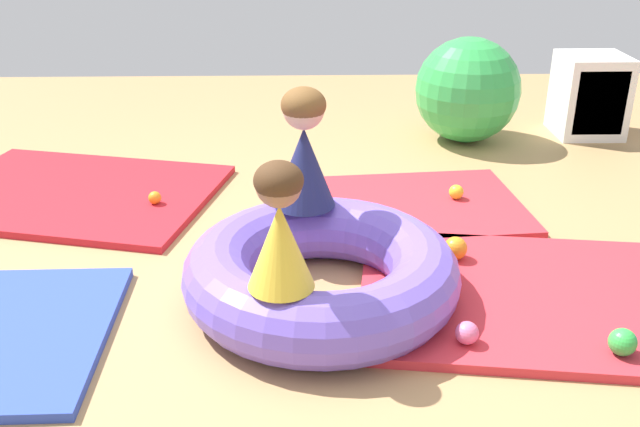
% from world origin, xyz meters
% --- Properties ---
extents(ground_plane, '(8.00, 8.00, 0.00)m').
position_xyz_m(ground_plane, '(0.00, 0.00, 0.00)').
color(ground_plane, tan).
extents(gym_mat_near_right, '(1.96, 1.32, 0.04)m').
position_xyz_m(gym_mat_near_right, '(1.22, -0.08, 0.02)').
color(gym_mat_near_right, red).
rests_on(gym_mat_near_right, ground).
extents(gym_mat_far_right, '(1.75, 1.45, 0.04)m').
position_xyz_m(gym_mat_far_right, '(-1.23, 1.13, 0.02)').
color(gym_mat_far_right, red).
rests_on(gym_mat_far_right, ground).
extents(gym_mat_front, '(1.20, 0.98, 0.04)m').
position_xyz_m(gym_mat_front, '(0.69, 0.91, 0.02)').
color(gym_mat_front, red).
rests_on(gym_mat_front, ground).
extents(inflatable_cushion, '(1.15, 1.15, 0.29)m').
position_xyz_m(inflatable_cushion, '(0.14, -0.04, 0.14)').
color(inflatable_cushion, '#7056D1').
rests_on(inflatable_cushion, ground).
extents(child_in_navy, '(0.35, 0.35, 0.54)m').
position_xyz_m(child_in_navy, '(0.07, 0.34, 0.55)').
color(child_in_navy, navy).
rests_on(child_in_navy, inflatable_cushion).
extents(child_in_yellow, '(0.29, 0.29, 0.48)m').
position_xyz_m(child_in_yellow, '(-0.01, -0.39, 0.52)').
color(child_in_yellow, yellow).
rests_on(child_in_yellow, inflatable_cushion).
extents(play_ball_orange, '(0.07, 0.07, 0.07)m').
position_xyz_m(play_ball_orange, '(-0.74, 0.93, 0.08)').
color(play_ball_orange, orange).
rests_on(play_ball_orange, gym_mat_far_right).
extents(play_ball_pink, '(0.09, 0.09, 0.09)m').
position_xyz_m(play_ball_pink, '(0.68, -0.41, 0.08)').
color(play_ball_pink, pink).
rests_on(play_ball_pink, gym_mat_near_right).
extents(play_ball_green, '(0.10, 0.10, 0.10)m').
position_xyz_m(play_ball_green, '(1.23, -0.49, 0.09)').
color(play_ball_green, green).
rests_on(play_ball_green, gym_mat_near_right).
extents(play_ball_yellow, '(0.08, 0.08, 0.08)m').
position_xyz_m(play_ball_yellow, '(0.91, 0.96, 0.08)').
color(play_ball_yellow, yellow).
rests_on(play_ball_yellow, gym_mat_front).
extents(play_ball_red, '(0.08, 0.08, 0.08)m').
position_xyz_m(play_ball_red, '(0.52, 0.21, 0.08)').
color(play_ball_red, red).
rests_on(play_ball_red, gym_mat_near_right).
extents(play_ball_orange_second, '(0.11, 0.11, 0.11)m').
position_xyz_m(play_ball_orange_second, '(0.77, 0.26, 0.09)').
color(play_ball_orange_second, orange).
rests_on(play_ball_orange_second, gym_mat_near_right).
extents(exercise_ball_large, '(0.71, 0.71, 0.71)m').
position_xyz_m(exercise_ball_large, '(1.19, 2.08, 0.35)').
color(exercise_ball_large, green).
rests_on(exercise_ball_large, ground).
extents(storage_cube, '(0.44, 0.44, 0.56)m').
position_xyz_m(storage_cube, '(2.08, 2.18, 0.28)').
color(storage_cube, white).
rests_on(storage_cube, ground).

